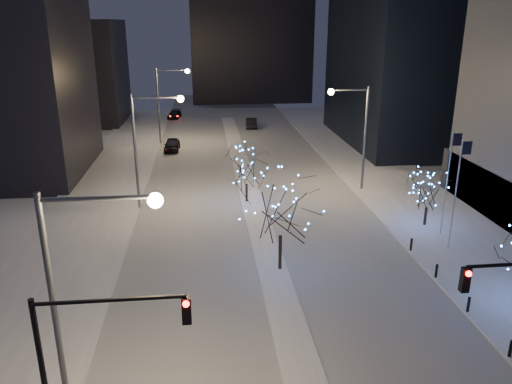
{
  "coord_description": "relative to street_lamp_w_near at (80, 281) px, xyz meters",
  "views": [
    {
      "loc": [
        -4.23,
        -14.93,
        15.53
      ],
      "look_at": [
        -0.91,
        15.83,
        5.0
      ],
      "focal_mm": 35.0,
      "sensor_mm": 36.0,
      "label": 1
    }
  ],
  "objects": [
    {
      "name": "road",
      "position": [
        8.94,
        33.0,
        -6.49
      ],
      "size": [
        20.0,
        130.0,
        0.02
      ],
      "primitive_type": "cube",
      "color": "#A7ABB6",
      "rests_on": "ground"
    },
    {
      "name": "median",
      "position": [
        8.94,
        28.0,
        -6.42
      ],
      "size": [
        2.0,
        80.0,
        0.15
      ],
      "primitive_type": "cube",
      "color": "white",
      "rests_on": "ground"
    },
    {
      "name": "east_sidewalk",
      "position": [
        23.94,
        18.0,
        -6.42
      ],
      "size": [
        10.0,
        90.0,
        0.15
      ],
      "primitive_type": "cube",
      "color": "white",
      "rests_on": "ground"
    },
    {
      "name": "west_sidewalk",
      "position": [
        -5.06,
        18.0,
        -6.42
      ],
      "size": [
        8.0,
        90.0,
        0.15
      ],
      "primitive_type": "cube",
      "color": "white",
      "rests_on": "ground"
    },
    {
      "name": "filler_west_far",
      "position": [
        -17.06,
        68.0,
        1.5
      ],
      "size": [
        18.0,
        16.0,
        16.0
      ],
      "primitive_type": "cube",
      "color": "black",
      "rests_on": "ground"
    },
    {
      "name": "street_lamp_w_near",
      "position": [
        0.0,
        0.0,
        0.0
      ],
      "size": [
        4.4,
        0.56,
        10.0
      ],
      "color": "#595E66",
      "rests_on": "ground"
    },
    {
      "name": "street_lamp_w_mid",
      "position": [
        0.0,
        25.0,
        0.0
      ],
      "size": [
        4.4,
        0.56,
        10.0
      ],
      "color": "#595E66",
      "rests_on": "ground"
    },
    {
      "name": "street_lamp_w_far",
      "position": [
        0.0,
        50.0,
        0.0
      ],
      "size": [
        4.4,
        0.56,
        10.0
      ],
      "color": "#595E66",
      "rests_on": "ground"
    },
    {
      "name": "street_lamp_east",
      "position": [
        19.02,
        28.0,
        -0.05
      ],
      "size": [
        3.9,
        0.56,
        10.0
      ],
      "color": "#595E66",
      "rests_on": "ground"
    },
    {
      "name": "traffic_signal_west",
      "position": [
        0.5,
        -2.0,
        -1.74
      ],
      "size": [
        5.26,
        0.43,
        7.0
      ],
      "color": "black",
      "rests_on": "ground"
    },
    {
      "name": "flagpoles",
      "position": [
        22.3,
        15.25,
        -1.7
      ],
      "size": [
        1.35,
        2.6,
        8.0
      ],
      "color": "silver",
      "rests_on": "east_sidewalk"
    },
    {
      "name": "bollards",
      "position": [
        19.14,
        8.0,
        -5.9
      ],
      "size": [
        0.16,
        12.16,
        0.9
      ],
      "color": "black",
      "rests_on": "east_sidewalk"
    },
    {
      "name": "car_near",
      "position": [
        0.7,
        45.83,
        -5.71
      ],
      "size": [
        2.03,
        4.68,
        1.57
      ],
      "primitive_type": "imported",
      "rotation": [
        0.0,
        0.0,
        -0.04
      ],
      "color": "black",
      "rests_on": "ground"
    },
    {
      "name": "car_mid",
      "position": [
        12.22,
        59.63,
        -5.72
      ],
      "size": [
        1.96,
        4.84,
        1.56
      ],
      "primitive_type": "imported",
      "rotation": [
        0.0,
        0.0,
        3.08
      ],
      "color": "black",
      "rests_on": "ground"
    },
    {
      "name": "car_far",
      "position": [
        -0.06,
        68.97,
        -5.84
      ],
      "size": [
        2.53,
        4.8,
        1.33
      ],
      "primitive_type": "imported",
      "rotation": [
        0.0,
        0.0,
        -0.15
      ],
      "color": "black",
      "rests_on": "ground"
    },
    {
      "name": "holiday_tree_median_near",
      "position": [
        9.44,
        12.25,
        -1.95
      ],
      "size": [
        6.52,
        6.52,
        6.85
      ],
      "color": "black",
      "rests_on": "median"
    },
    {
      "name": "holiday_tree_median_far",
      "position": [
        8.44,
        25.52,
        -3.13
      ],
      "size": [
        5.62,
        5.62,
        5.13
      ],
      "color": "black",
      "rests_on": "median"
    },
    {
      "name": "holiday_tree_plaza_far",
      "position": [
        22.15,
        18.48,
        -3.48
      ],
      "size": [
        4.71,
        4.71,
        4.57
      ],
      "color": "black",
      "rests_on": "east_sidewalk"
    }
  ]
}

